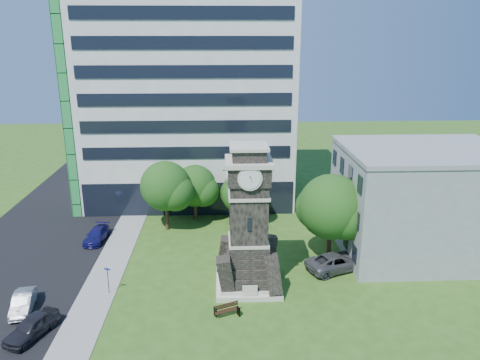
{
  "coord_description": "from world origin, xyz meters",
  "views": [
    {
      "loc": [
        0.83,
        -33.33,
        20.37
      ],
      "look_at": [
        2.5,
        6.54,
        7.98
      ],
      "focal_mm": 35.0,
      "sensor_mm": 36.0,
      "label": 1
    }
  ],
  "objects_px": {
    "car_street_south": "(32,327)",
    "street_sign": "(108,277)",
    "clock_tower": "(248,228)",
    "car_street_north": "(97,235)",
    "car_east_lot": "(337,262)",
    "car_street_mid": "(23,303)",
    "park_bench": "(227,309)"
  },
  "relations": [
    {
      "from": "clock_tower",
      "to": "street_sign",
      "type": "xyz_separation_m",
      "value": [
        -11.53,
        -0.85,
        -3.81
      ]
    },
    {
      "from": "clock_tower",
      "to": "car_east_lot",
      "type": "relative_size",
      "value": 2.14
    },
    {
      "from": "car_street_north",
      "to": "car_east_lot",
      "type": "height_order",
      "value": "car_east_lot"
    },
    {
      "from": "car_east_lot",
      "to": "park_bench",
      "type": "relative_size",
      "value": 3.04
    },
    {
      "from": "car_street_south",
      "to": "car_street_mid",
      "type": "relative_size",
      "value": 1.08
    },
    {
      "from": "car_street_south",
      "to": "car_east_lot",
      "type": "distance_m",
      "value": 25.37
    },
    {
      "from": "car_street_north",
      "to": "park_bench",
      "type": "distance_m",
      "value": 19.31
    },
    {
      "from": "car_street_north",
      "to": "clock_tower",
      "type": "bearing_deg",
      "value": -27.51
    },
    {
      "from": "clock_tower",
      "to": "car_street_north",
      "type": "height_order",
      "value": "clock_tower"
    },
    {
      "from": "car_east_lot",
      "to": "street_sign",
      "type": "distance_m",
      "value": 19.95
    },
    {
      "from": "clock_tower",
      "to": "car_street_mid",
      "type": "height_order",
      "value": "clock_tower"
    },
    {
      "from": "clock_tower",
      "to": "car_street_mid",
      "type": "bearing_deg",
      "value": -170.09
    },
    {
      "from": "car_street_south",
      "to": "car_street_north",
      "type": "height_order",
      "value": "car_street_south"
    },
    {
      "from": "car_street_mid",
      "to": "car_east_lot",
      "type": "relative_size",
      "value": 0.71
    },
    {
      "from": "car_street_south",
      "to": "street_sign",
      "type": "distance_m",
      "value": 6.95
    },
    {
      "from": "car_street_north",
      "to": "street_sign",
      "type": "xyz_separation_m",
      "value": [
        3.58,
        -10.48,
        0.83
      ]
    },
    {
      "from": "clock_tower",
      "to": "street_sign",
      "type": "distance_m",
      "value": 12.17
    },
    {
      "from": "car_street_mid",
      "to": "park_bench",
      "type": "bearing_deg",
      "value": -16.0
    },
    {
      "from": "car_street_mid",
      "to": "street_sign",
      "type": "distance_m",
      "value": 6.49
    },
    {
      "from": "car_street_north",
      "to": "park_bench",
      "type": "bearing_deg",
      "value": -41.78
    },
    {
      "from": "car_street_south",
      "to": "car_street_north",
      "type": "relative_size",
      "value": 0.99
    },
    {
      "from": "car_east_lot",
      "to": "park_bench",
      "type": "height_order",
      "value": "car_east_lot"
    },
    {
      "from": "car_street_mid",
      "to": "car_street_north",
      "type": "height_order",
      "value": "car_street_mid"
    },
    {
      "from": "clock_tower",
      "to": "car_street_north",
      "type": "distance_m",
      "value": 18.5
    },
    {
      "from": "car_street_mid",
      "to": "car_street_north",
      "type": "distance_m",
      "value": 12.93
    },
    {
      "from": "clock_tower",
      "to": "street_sign",
      "type": "relative_size",
      "value": 5.2
    },
    {
      "from": "car_street_south",
      "to": "car_street_mid",
      "type": "bearing_deg",
      "value": 142.68
    },
    {
      "from": "car_street_mid",
      "to": "car_street_south",
      "type": "bearing_deg",
      "value": -70.98
    },
    {
      "from": "park_bench",
      "to": "street_sign",
      "type": "xyz_separation_m",
      "value": [
        -9.65,
        3.6,
        0.96
      ]
    },
    {
      "from": "clock_tower",
      "to": "car_street_mid",
      "type": "xyz_separation_m",
      "value": [
        -17.57,
        -3.07,
        -4.62
      ]
    },
    {
      "from": "clock_tower",
      "to": "car_street_south",
      "type": "height_order",
      "value": "clock_tower"
    },
    {
      "from": "car_east_lot",
      "to": "car_street_mid",
      "type": "bearing_deg",
      "value": 80.03
    }
  ]
}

